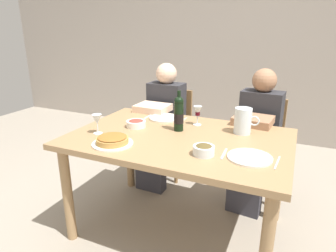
% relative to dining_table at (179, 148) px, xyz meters
% --- Properties ---
extents(ground_plane, '(8.00, 8.00, 0.00)m').
position_rel_dining_table_xyz_m(ground_plane, '(0.00, 0.00, -0.67)').
color(ground_plane, gray).
extents(back_wall, '(8.00, 0.10, 2.80)m').
position_rel_dining_table_xyz_m(back_wall, '(0.00, 2.32, 0.73)').
color(back_wall, '#A3998E').
rests_on(back_wall, ground).
extents(dining_table, '(1.50, 1.00, 0.76)m').
position_rel_dining_table_xyz_m(dining_table, '(0.00, 0.00, 0.00)').
color(dining_table, '#9E7A51').
rests_on(dining_table, ground).
extents(wine_bottle, '(0.07, 0.07, 0.30)m').
position_rel_dining_table_xyz_m(wine_bottle, '(-0.05, 0.11, 0.22)').
color(wine_bottle, black).
rests_on(wine_bottle, dining_table).
extents(water_pitcher, '(0.17, 0.12, 0.18)m').
position_rel_dining_table_xyz_m(water_pitcher, '(0.39, 0.24, 0.17)').
color(water_pitcher, silver).
rests_on(water_pitcher, dining_table).
extents(baked_tart, '(0.27, 0.27, 0.06)m').
position_rel_dining_table_xyz_m(baked_tart, '(-0.33, -0.32, 0.12)').
color(baked_tart, white).
rests_on(baked_tart, dining_table).
extents(salad_bowl, '(0.15, 0.15, 0.06)m').
position_rel_dining_table_xyz_m(salad_bowl, '(-0.37, 0.05, 0.12)').
color(salad_bowl, white).
rests_on(salad_bowl, dining_table).
extents(olive_bowl, '(0.13, 0.13, 0.07)m').
position_rel_dining_table_xyz_m(olive_bowl, '(0.25, -0.24, 0.13)').
color(olive_bowl, silver).
rests_on(olive_bowl, dining_table).
extents(wine_glass_left_diner, '(0.07, 0.07, 0.14)m').
position_rel_dining_table_xyz_m(wine_glass_left_diner, '(-0.55, -0.19, 0.19)').
color(wine_glass_left_diner, silver).
rests_on(wine_glass_left_diner, dining_table).
extents(wine_glass_right_diner, '(0.06, 0.06, 0.15)m').
position_rel_dining_table_xyz_m(wine_glass_right_diner, '(0.03, 0.29, 0.20)').
color(wine_glass_right_diner, silver).
rests_on(wine_glass_right_diner, dining_table).
extents(dinner_plate_left_setting, '(0.25, 0.25, 0.01)m').
position_rel_dining_table_xyz_m(dinner_plate_left_setting, '(-0.27, 0.33, 0.10)').
color(dinner_plate_left_setting, silver).
rests_on(dinner_plate_left_setting, dining_table).
extents(dinner_plate_right_setting, '(0.26, 0.26, 0.01)m').
position_rel_dining_table_xyz_m(dinner_plate_right_setting, '(0.51, -0.18, 0.10)').
color(dinner_plate_right_setting, white).
rests_on(dinner_plate_right_setting, dining_table).
extents(fork_left_setting, '(0.02, 0.16, 0.00)m').
position_rel_dining_table_xyz_m(fork_left_setting, '(-0.42, 0.33, 0.09)').
color(fork_left_setting, silver).
rests_on(fork_left_setting, dining_table).
extents(knife_left_setting, '(0.03, 0.18, 0.00)m').
position_rel_dining_table_xyz_m(knife_left_setting, '(-0.12, 0.33, 0.09)').
color(knife_left_setting, silver).
rests_on(knife_left_setting, dining_table).
extents(knife_right_setting, '(0.02, 0.18, 0.00)m').
position_rel_dining_table_xyz_m(knife_right_setting, '(0.66, -0.18, 0.09)').
color(knife_right_setting, silver).
rests_on(knife_right_setting, dining_table).
extents(spoon_right_setting, '(0.02, 0.16, 0.00)m').
position_rel_dining_table_xyz_m(spoon_right_setting, '(0.36, -0.18, 0.09)').
color(spoon_right_setting, silver).
rests_on(spoon_right_setting, dining_table).
extents(chair_left, '(0.41, 0.41, 0.87)m').
position_rel_dining_table_xyz_m(chair_left, '(-0.45, 0.90, -0.17)').
color(chair_left, olive).
rests_on(chair_left, ground).
extents(diner_left, '(0.35, 0.51, 1.16)m').
position_rel_dining_table_xyz_m(diner_left, '(-0.45, 0.66, -0.05)').
color(diner_left, '#2D2D33').
rests_on(diner_left, ground).
extents(chair_right, '(0.43, 0.43, 0.87)m').
position_rel_dining_table_xyz_m(chair_right, '(0.46, 0.88, -0.17)').
color(chair_right, olive).
rests_on(chair_right, ground).
extents(diner_right, '(0.37, 0.53, 1.16)m').
position_rel_dining_table_xyz_m(diner_right, '(0.44, 0.65, -0.05)').
color(diner_right, '#2D2D33').
rests_on(diner_right, ground).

